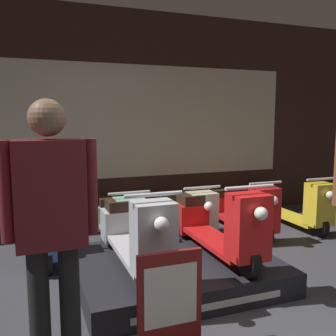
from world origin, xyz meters
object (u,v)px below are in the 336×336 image
scooter_backrow_0 (44,230)px  scooter_backrow_2 (183,216)px  scooter_backrow_1 (118,223)px  scooter_backrow_3 (240,210)px  scooter_backrow_4 (291,205)px  person_left_browsing (51,216)px  scooter_display_left (134,234)px  price_sign_board (170,302)px  scooter_display_right (217,225)px

scooter_backrow_0 → scooter_backrow_2: 1.76m
scooter_backrow_1 → scooter_backrow_3: size_ratio=1.00×
scooter_backrow_2 → scooter_backrow_4: (1.76, 0.00, 0.00)m
scooter_backrow_4 → person_left_browsing: (-3.55, -2.15, 0.71)m
scooter_display_left → price_sign_board: bearing=-91.6°
scooter_backrow_0 → scooter_display_left: bearing=-58.4°
scooter_backrow_3 → scooter_backrow_4: same height
scooter_display_right → price_sign_board: 1.35m
scooter_backrow_4 → scooter_display_left: bearing=-156.1°
scooter_backrow_0 → scooter_backrow_1: same height
scooter_backrow_1 → scooter_backrow_2: (0.88, 0.00, 0.00)m
scooter_display_right → person_left_browsing: size_ratio=0.94×
scooter_backrow_3 → scooter_display_left: bearing=-147.0°
scooter_backrow_0 → person_left_browsing: bearing=-90.5°
scooter_backrow_1 → price_sign_board: 2.24m
scooter_backrow_3 → price_sign_board: 2.94m
scooter_backrow_0 → scooter_backrow_2: size_ratio=1.00×
scooter_backrow_1 → price_sign_board: (-0.15, -2.23, 0.06)m
scooter_backrow_0 → scooter_backrow_1: (0.88, 0.00, 0.00)m
scooter_backrow_1 → scooter_backrow_3: same height
scooter_display_left → scooter_backrow_2: bearing=50.6°
person_left_browsing → price_sign_board: bearing=-5.8°
scooter_display_left → scooter_backrow_0: 1.46m
scooter_display_right → scooter_backrow_3: size_ratio=1.00×
scooter_backrow_3 → scooter_backrow_4: size_ratio=1.00×
scooter_display_left → scooter_backrow_2: scooter_display_left is taller
scooter_backrow_1 → scooter_backrow_2: 0.88m
scooter_backrow_2 → scooter_backrow_3: 0.88m
scooter_display_left → scooter_backrow_3: size_ratio=1.00×
scooter_display_right → scooter_backrow_4: 2.29m
scooter_display_right → scooter_backrow_2: 1.26m
scooter_display_left → person_left_browsing: (-0.78, -0.92, 0.48)m
person_left_browsing → price_sign_board: (0.75, -0.08, -0.65)m
scooter_display_left → scooter_backrow_1: bearing=84.2°
scooter_backrow_0 → person_left_browsing: 2.27m
scooter_backrow_4 → scooter_backrow_0: bearing=180.0°
scooter_backrow_3 → person_left_browsing: person_left_browsing is taller
scooter_backrow_0 → scooter_backrow_4: (3.53, 0.00, 0.00)m
scooter_backrow_3 → price_sign_board: scooter_backrow_3 is taller
scooter_display_right → price_sign_board: (-0.89, -1.00, -0.17)m
scooter_display_left → scooter_backrow_3: scooter_display_left is taller
scooter_display_right → scooter_backrow_0: scooter_display_right is taller
scooter_backrow_1 → scooter_backrow_2: same height
scooter_backrow_3 → scooter_backrow_1: bearing=180.0°
scooter_display_right → scooter_backrow_4: scooter_display_right is taller
scooter_backrow_1 → scooter_backrow_4: 2.65m
scooter_backrow_2 → price_sign_board: 2.46m
scooter_display_left → scooter_display_right: bearing=0.0°
scooter_backrow_0 → scooter_display_right: bearing=-37.3°
price_sign_board → scooter_backrow_4: bearing=38.5°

